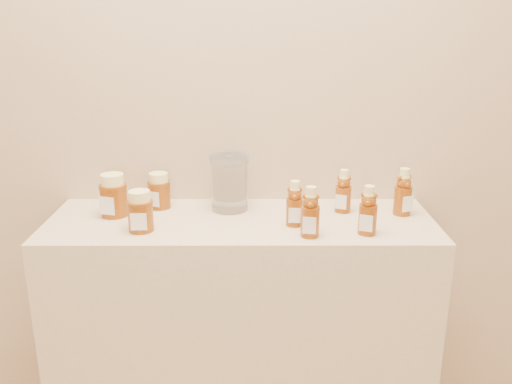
{
  "coord_description": "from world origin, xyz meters",
  "views": [
    {
      "loc": [
        0.05,
        -0.02,
        1.5
      ],
      "look_at": [
        0.05,
        1.52,
        1.0
      ],
      "focal_mm": 38.0,
      "sensor_mm": 36.0,
      "label": 1
    }
  ],
  "objects_px": {
    "display_table": "(242,345)",
    "bear_bottle_back_left": "(295,200)",
    "glass_canister": "(229,181)",
    "honey_jar_left": "(113,195)",
    "bear_bottle_front_left": "(310,208)"
  },
  "relations": [
    {
      "from": "bear_bottle_back_left",
      "to": "bear_bottle_front_left",
      "type": "relative_size",
      "value": 0.94
    },
    {
      "from": "display_table",
      "to": "bear_bottle_back_left",
      "type": "distance_m",
      "value": 0.55
    },
    {
      "from": "bear_bottle_back_left",
      "to": "bear_bottle_front_left",
      "type": "distance_m",
      "value": 0.1
    },
    {
      "from": "display_table",
      "to": "bear_bottle_front_left",
      "type": "relative_size",
      "value": 7.17
    },
    {
      "from": "bear_bottle_back_left",
      "to": "honey_jar_left",
      "type": "xyz_separation_m",
      "value": [
        -0.56,
        0.08,
        -0.01
      ]
    },
    {
      "from": "bear_bottle_back_left",
      "to": "honey_jar_left",
      "type": "relative_size",
      "value": 1.15
    },
    {
      "from": "honey_jar_left",
      "to": "bear_bottle_back_left",
      "type": "bearing_deg",
      "value": 8.51
    },
    {
      "from": "honey_jar_left",
      "to": "glass_canister",
      "type": "distance_m",
      "value": 0.37
    },
    {
      "from": "glass_canister",
      "to": "display_table",
      "type": "bearing_deg",
      "value": -68.84
    },
    {
      "from": "bear_bottle_back_left",
      "to": "display_table",
      "type": "bearing_deg",
      "value": 167.8
    },
    {
      "from": "display_table",
      "to": "glass_canister",
      "type": "distance_m",
      "value": 0.56
    },
    {
      "from": "honey_jar_left",
      "to": "display_table",
      "type": "bearing_deg",
      "value": 11.41
    },
    {
      "from": "bear_bottle_back_left",
      "to": "glass_canister",
      "type": "bearing_deg",
      "value": 147.91
    },
    {
      "from": "display_table",
      "to": "glass_canister",
      "type": "height_order",
      "value": "glass_canister"
    },
    {
      "from": "display_table",
      "to": "glass_canister",
      "type": "relative_size",
      "value": 6.2
    }
  ]
}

